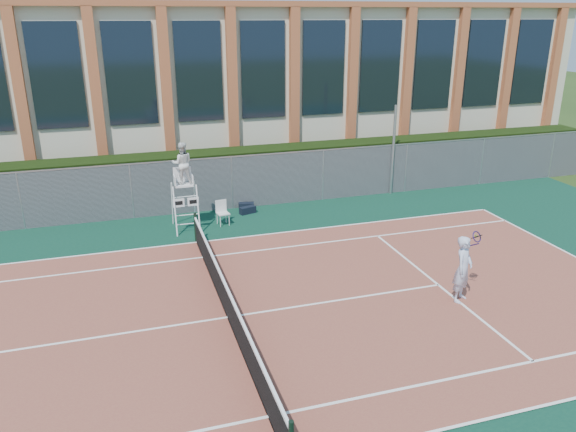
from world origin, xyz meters
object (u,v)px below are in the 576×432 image
object	(u,v)px
steel_pole	(393,151)
plastic_chair	(222,210)
tennis_player	(463,269)
umpire_chair	(182,166)

from	to	relation	value
steel_pole	plastic_chair	bearing A→B (deg)	-168.65
plastic_chair	tennis_player	world-z (taller)	tennis_player
tennis_player	umpire_chair	bearing A→B (deg)	129.57
steel_pole	umpire_chair	distance (m)	9.57
steel_pole	tennis_player	size ratio (longest dim) A/B	2.07
tennis_player	steel_pole	bearing A→B (deg)	74.03
plastic_chair	tennis_player	distance (m)	9.65
umpire_chair	plastic_chair	bearing A→B (deg)	1.87
steel_pole	plastic_chair	world-z (taller)	steel_pole
steel_pole	umpire_chair	world-z (taller)	steel_pole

